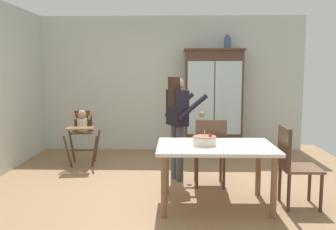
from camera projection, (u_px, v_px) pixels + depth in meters
ground_plane at (168, 191)px, 4.90m from camera, size 6.24×6.24×0.00m
wall_back at (171, 84)px, 7.34m from camera, size 5.32×0.06×2.70m
china_cabinet at (213, 101)px, 7.10m from camera, size 1.16×0.48×2.03m
ceramic_vase at (227, 43)px, 6.96m from camera, size 0.13×0.13×0.27m
high_chair_with_toddler at (82, 127)px, 6.20m from camera, size 0.64×0.73×0.95m
adult_person at (178, 115)px, 5.30m from camera, size 0.65×0.64×1.53m
dining_table at (216, 153)px, 4.30m from camera, size 1.38×0.94×0.74m
birthday_cake at (205, 141)px, 4.28m from camera, size 0.28×0.28×0.19m
dining_chair_far_side at (210, 148)px, 4.99m from camera, size 0.44×0.44×0.96m
dining_chair_right_end at (292, 161)px, 4.29m from camera, size 0.44×0.44×0.96m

